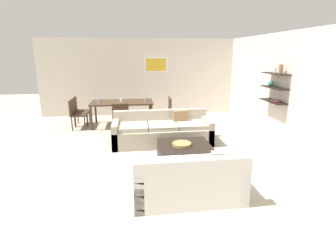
# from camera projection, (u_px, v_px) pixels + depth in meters

# --- Properties ---
(ground_plane) EXTENTS (18.00, 18.00, 0.00)m
(ground_plane) POSITION_uv_depth(u_px,v_px,m) (163.00, 148.00, 5.98)
(ground_plane) COLOR #BCB29E
(back_wall_unit) EXTENTS (8.40, 0.09, 2.70)m
(back_wall_unit) POSITION_uv_depth(u_px,v_px,m) (160.00, 77.00, 9.10)
(back_wall_unit) COLOR silver
(back_wall_unit) RESTS_ON ground
(right_wall_shelf_unit) EXTENTS (0.34, 8.20, 2.70)m
(right_wall_shelf_unit) POSITION_uv_depth(u_px,v_px,m) (274.00, 86.00, 6.62)
(right_wall_shelf_unit) COLOR silver
(right_wall_shelf_unit) RESTS_ON ground
(sofa_beige) EXTENTS (2.40, 0.90, 0.78)m
(sofa_beige) POSITION_uv_depth(u_px,v_px,m) (162.00, 132.00, 6.24)
(sofa_beige) COLOR #B2A893
(sofa_beige) RESTS_ON ground
(loveseat_white) EXTENTS (1.65, 0.90, 0.78)m
(loveseat_white) POSITION_uv_depth(u_px,v_px,m) (188.00, 179.00, 3.88)
(loveseat_white) COLOR white
(loveseat_white) RESTS_ON ground
(coffee_table) EXTENTS (1.05, 0.96, 0.38)m
(coffee_table) POSITION_uv_depth(u_px,v_px,m) (185.00, 154.00, 5.13)
(coffee_table) COLOR black
(coffee_table) RESTS_ON ground
(decorative_bowl) EXTENTS (0.39, 0.39, 0.06)m
(decorative_bowl) POSITION_uv_depth(u_px,v_px,m) (182.00, 144.00, 5.06)
(decorative_bowl) COLOR #99844C
(decorative_bowl) RESTS_ON coffee_table
(dining_table) EXTENTS (1.86, 0.97, 0.75)m
(dining_table) POSITION_uv_depth(u_px,v_px,m) (122.00, 104.00, 7.70)
(dining_table) COLOR #422D1E
(dining_table) RESTS_ON ground
(dining_chair_foot) EXTENTS (0.44, 0.44, 0.88)m
(dining_chair_foot) POSITION_uv_depth(u_px,v_px,m) (121.00, 116.00, 6.89)
(dining_chair_foot) COLOR #422D1E
(dining_chair_foot) RESTS_ON ground
(dining_chair_right_near) EXTENTS (0.44, 0.44, 0.88)m
(dining_chair_right_near) POSITION_uv_depth(u_px,v_px,m) (166.00, 110.00, 7.71)
(dining_chair_right_near) COLOR #422D1E
(dining_chair_right_near) RESTS_ON ground
(dining_chair_left_far) EXTENTS (0.44, 0.44, 0.88)m
(dining_chair_left_far) POSITION_uv_depth(u_px,v_px,m) (79.00, 109.00, 7.79)
(dining_chair_left_far) COLOR #422D1E
(dining_chair_left_far) RESTS_ON ground
(dining_chair_left_near) EXTENTS (0.44, 0.44, 0.88)m
(dining_chair_left_near) POSITION_uv_depth(u_px,v_px,m) (76.00, 112.00, 7.37)
(dining_chair_left_near) COLOR #422D1E
(dining_chair_left_near) RESTS_ON ground
(wine_glass_foot) EXTENTS (0.07, 0.07, 0.17)m
(wine_glass_foot) POSITION_uv_depth(u_px,v_px,m) (121.00, 100.00, 7.25)
(wine_glass_foot) COLOR silver
(wine_glass_foot) RESTS_ON dining_table
(wine_glass_left_near) EXTENTS (0.08, 0.08, 0.17)m
(wine_glass_left_near) POSITION_uv_depth(u_px,v_px,m) (98.00, 99.00, 7.46)
(wine_glass_left_near) COLOR silver
(wine_glass_left_near) RESTS_ON dining_table
(wine_glass_right_near) EXTENTS (0.07, 0.07, 0.17)m
(wine_glass_right_near) POSITION_uv_depth(u_px,v_px,m) (145.00, 98.00, 7.63)
(wine_glass_right_near) COLOR silver
(wine_glass_right_near) RESTS_ON dining_table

